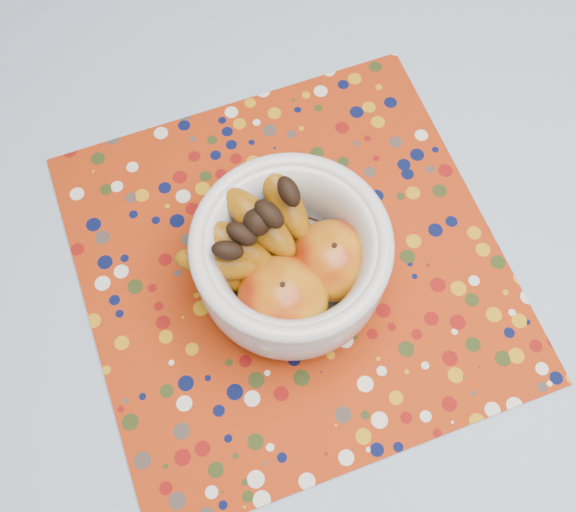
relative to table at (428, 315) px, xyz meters
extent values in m
plane|color=#2D2826|center=(0.00, 0.00, -0.67)|extent=(4.00, 4.00, 0.00)
cube|color=brown|center=(0.00, 0.00, 0.06)|extent=(1.20, 1.20, 0.04)
cylinder|color=brown|center=(0.53, 0.53, -0.32)|extent=(0.06, 0.06, 0.71)
cube|color=#5F839F|center=(0.00, 0.00, 0.08)|extent=(1.32, 1.32, 0.01)
cube|color=#922507|center=(-0.12, 0.12, 0.09)|extent=(0.55, 0.55, 0.00)
cylinder|color=silver|center=(-0.13, 0.10, 0.10)|extent=(0.10, 0.10, 0.01)
cylinder|color=silver|center=(-0.13, 0.10, 0.11)|extent=(0.14, 0.14, 0.01)
torus|color=silver|center=(-0.13, 0.10, 0.20)|extent=(0.19, 0.19, 0.02)
ellipsoid|color=maroon|center=(-0.16, 0.08, 0.15)|extent=(0.09, 0.09, 0.08)
ellipsoid|color=maroon|center=(-0.10, 0.08, 0.15)|extent=(0.09, 0.09, 0.08)
sphere|color=black|center=(-0.15, 0.13, 0.22)|extent=(0.03, 0.03, 0.03)
camera|label=1|loc=(-0.28, -0.10, 0.78)|focal=42.00mm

